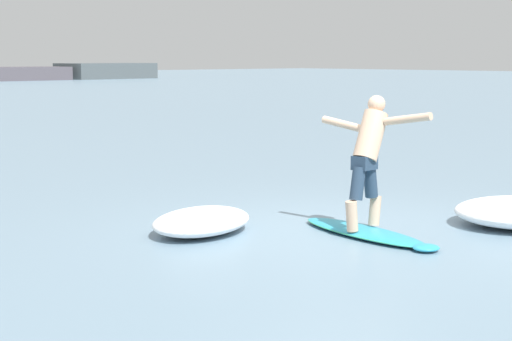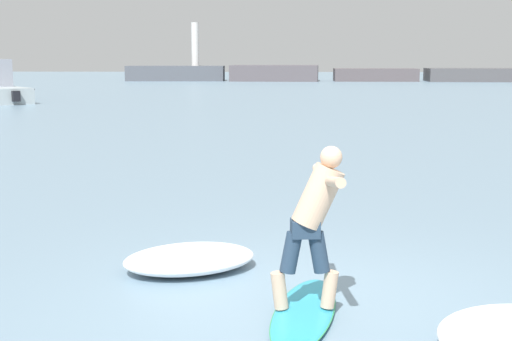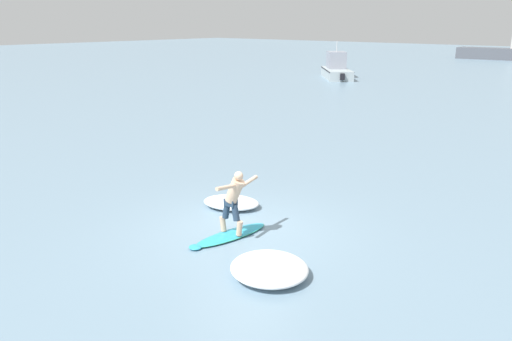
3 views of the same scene
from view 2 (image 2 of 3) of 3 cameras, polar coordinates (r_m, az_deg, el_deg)
ground_plane at (r=7.16m, az=3.94°, el=-10.44°), size 200.00×200.00×0.00m
rock_jetty_breakwater at (r=70.07m, az=14.49°, el=7.49°), size 56.88×5.01×5.52m
surfboard at (r=6.74m, az=3.84°, el=-11.34°), size 0.83×2.17×0.22m
surfer at (r=6.52m, az=4.75°, el=-3.56°), size 0.69×1.47×1.52m
wave_foam_at_nose at (r=8.13m, az=-5.34°, el=-7.04°), size 1.79×1.55×0.27m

